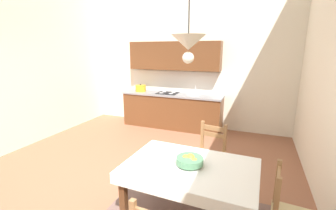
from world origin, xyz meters
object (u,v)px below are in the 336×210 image
kitchen_cabinetry (172,95)px  fruit_bowl (190,160)px  dining_chair_kitchen_side (209,156)px  pendant_lamp (188,43)px  dining_table (190,175)px

kitchen_cabinetry → fruit_bowl: bearing=-66.2°
kitchen_cabinetry → dining_chair_kitchen_side: bearing=-57.5°
fruit_bowl → pendant_lamp: bearing=-94.2°
fruit_bowl → pendant_lamp: pendant_lamp is taller
dining_table → fruit_bowl: fruit_bowl is taller
pendant_lamp → dining_chair_kitchen_side: bearing=87.4°
dining_table → dining_chair_kitchen_side: 0.95m
fruit_bowl → dining_chair_kitchen_side: bearing=87.6°
dining_chair_kitchen_side → fruit_bowl: size_ratio=3.10×
kitchen_cabinetry → dining_table: (1.43, -3.22, -0.22)m
fruit_bowl → pendant_lamp: 1.25m
dining_chair_kitchen_side → pendant_lamp: pendant_lamp is taller
dining_chair_kitchen_side → fruit_bowl: (-0.04, -0.93, 0.37)m
dining_table → fruit_bowl: size_ratio=4.90×
dining_table → dining_chair_kitchen_side: bearing=88.0°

